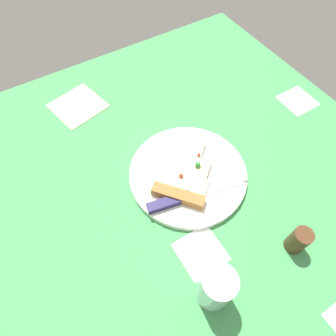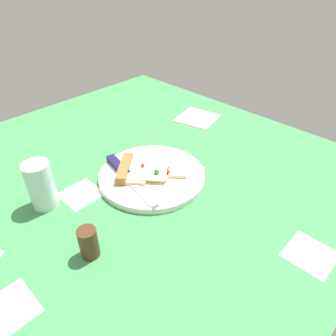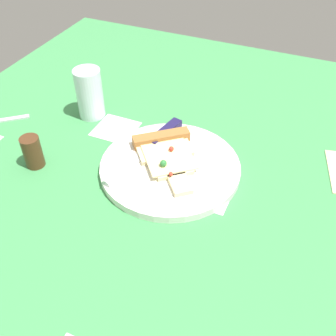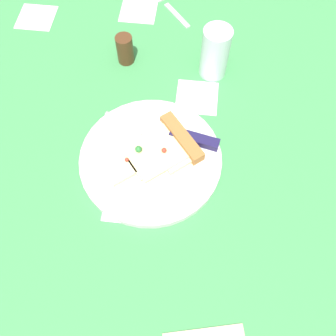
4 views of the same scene
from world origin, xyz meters
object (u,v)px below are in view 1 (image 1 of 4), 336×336
(knife, at_px, (188,196))
(drinking_glass, at_px, (216,288))
(napkin, at_px, (78,105))
(pepper_shaker, at_px, (298,240))
(plate, at_px, (188,174))
(pizza_slice, at_px, (185,179))

(knife, bearing_deg, drinking_glass, -8.55)
(knife, bearing_deg, napkin, -154.20)
(knife, relative_size, pepper_shaker, 3.55)
(plate, relative_size, drinking_glass, 2.39)
(pizza_slice, bearing_deg, drinking_glass, -60.50)
(pizza_slice, bearing_deg, knife, -62.52)
(plate, relative_size, napkin, 2.15)
(plate, bearing_deg, drinking_glass, -113.57)
(knife, distance_m, napkin, 0.43)
(plate, xyz_separation_m, knife, (-0.04, -0.06, 0.01))
(drinking_glass, bearing_deg, plate, 66.43)
(pepper_shaker, height_order, napkin, pepper_shaker)
(knife, bearing_deg, pizza_slice, 169.01)
(knife, xyz_separation_m, pepper_shaker, (0.13, -0.20, 0.01))
(drinking_glass, bearing_deg, pizza_slice, 69.14)
(knife, bearing_deg, plate, 158.85)
(pizza_slice, relative_size, pepper_shaker, 2.72)
(pizza_slice, xyz_separation_m, pepper_shaker, (0.11, -0.24, 0.01))
(plate, relative_size, knife, 1.17)
(drinking_glass, distance_m, pepper_shaker, 0.20)
(drinking_glass, distance_m, napkin, 0.61)
(pizza_slice, relative_size, drinking_glass, 1.58)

